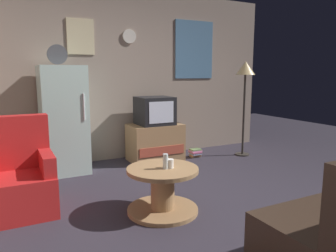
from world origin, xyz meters
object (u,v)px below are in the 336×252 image
at_px(coffee_table, 163,190).
at_px(book_stack, 195,153).
at_px(fridge, 64,120).
at_px(tv_stand, 155,142).
at_px(standing_lamp, 245,75).
at_px(wine_glass, 165,161).
at_px(armchair, 17,179).
at_px(crt_tv, 155,111).
at_px(mug_ceramic_white, 170,164).

relative_size(coffee_table, book_stack, 3.68).
bearing_deg(fridge, tv_stand, -0.39).
distance_m(tv_stand, standing_lamp, 1.86).
relative_size(standing_lamp, wine_glass, 10.60).
distance_m(standing_lamp, armchair, 3.76).
relative_size(fridge, crt_tv, 3.28).
height_order(standing_lamp, wine_glass, standing_lamp).
xyz_separation_m(fridge, tv_stand, (1.40, -0.01, -0.46)).
relative_size(fridge, wine_glass, 11.80).
distance_m(tv_stand, armchair, 2.36).
bearing_deg(standing_lamp, crt_tv, 165.15).
bearing_deg(book_stack, wine_glass, -129.67).
bearing_deg(armchair, tv_stand, 29.00).
height_order(tv_stand, mug_ceramic_white, tv_stand).
bearing_deg(wine_glass, crt_tv, 68.16).
relative_size(wine_glass, book_stack, 0.77).
distance_m(fridge, book_stack, 2.19).
distance_m(tv_stand, coffee_table, 1.99).
relative_size(tv_stand, book_stack, 4.30).
bearing_deg(coffee_table, armchair, 152.09).
height_order(crt_tv, armchair, crt_tv).
relative_size(mug_ceramic_white, armchair, 0.09).
height_order(coffee_table, armchair, armchair).
height_order(crt_tv, book_stack, crt_tv).
bearing_deg(mug_ceramic_white, armchair, 151.91).
bearing_deg(book_stack, mug_ceramic_white, -128.73).
distance_m(fridge, standing_lamp, 2.97).
distance_m(wine_glass, book_stack, 2.29).
xyz_separation_m(tv_stand, book_stack, (0.67, -0.15, -0.22)).
relative_size(standing_lamp, book_stack, 8.14).
bearing_deg(mug_ceramic_white, crt_tv, 69.45).
bearing_deg(coffee_table, tv_stand, 67.22).
bearing_deg(mug_ceramic_white, coffee_table, 148.17).
relative_size(crt_tv, armchair, 0.56).
relative_size(fridge, mug_ceramic_white, 19.67).
bearing_deg(armchair, coffee_table, -27.91).
bearing_deg(wine_glass, mug_ceramic_white, 3.92).
height_order(tv_stand, book_stack, tv_stand).
bearing_deg(fridge, book_stack, -4.29).
bearing_deg(standing_lamp, coffee_table, -147.36).
bearing_deg(tv_stand, fridge, 179.61).
bearing_deg(coffee_table, fridge, 109.01).
height_order(fridge, mug_ceramic_white, fridge).
bearing_deg(crt_tv, standing_lamp, -14.85).
bearing_deg(crt_tv, tv_stand, 7.57).
bearing_deg(book_stack, armchair, -159.98).
bearing_deg(fridge, coffee_table, -70.99).
xyz_separation_m(fridge, armchair, (-0.66, -1.15, -0.42)).
distance_m(coffee_table, book_stack, 2.23).
relative_size(fridge, armchair, 1.84).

